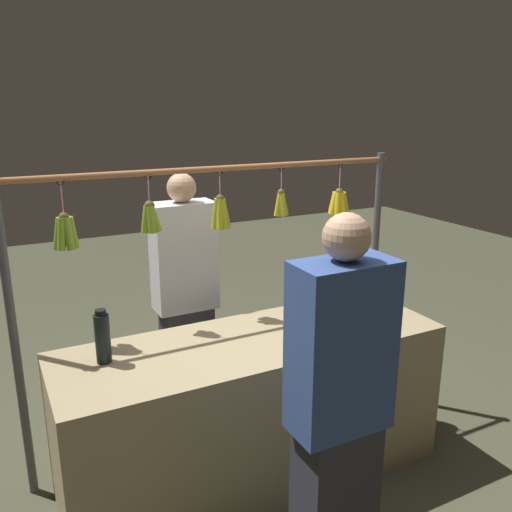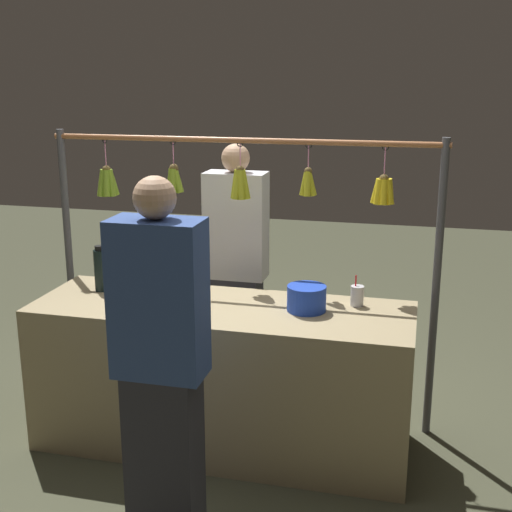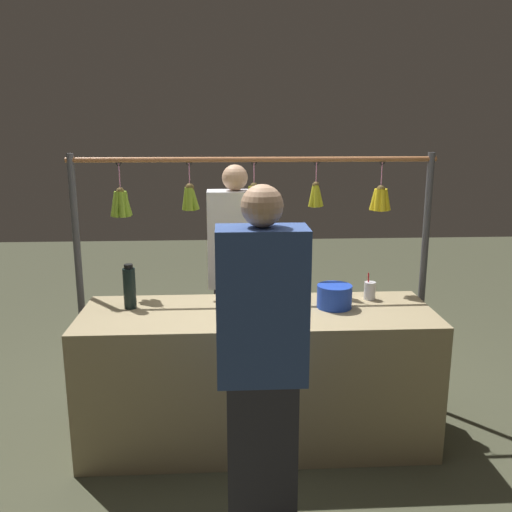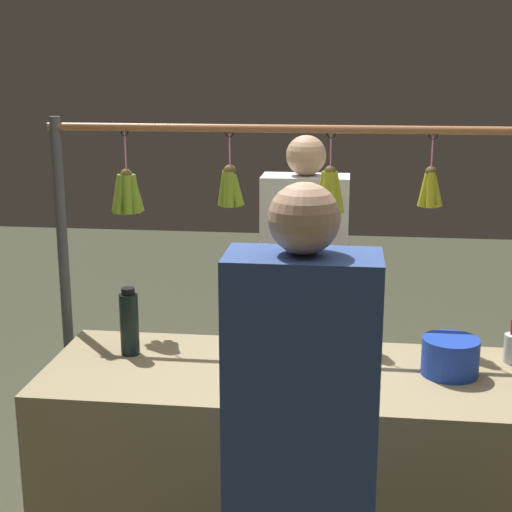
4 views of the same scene
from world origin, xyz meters
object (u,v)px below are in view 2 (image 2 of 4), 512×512
at_px(water_bottle, 100,269).
at_px(drink_cup, 357,296).
at_px(customer_person, 161,367).
at_px(blue_bucket, 307,298).
at_px(vendor_person, 236,272).

distance_m(water_bottle, drink_cup, 1.44).
distance_m(drink_cup, customer_person, 1.22).
height_order(blue_bucket, drink_cup, drink_cup).
bearing_deg(vendor_person, customer_person, 93.20).
xyz_separation_m(water_bottle, customer_person, (-0.71, 0.88, -0.14)).
bearing_deg(water_bottle, customer_person, 128.83).
distance_m(blue_bucket, customer_person, 0.96).
xyz_separation_m(vendor_person, customer_person, (-0.08, 1.49, 0.01)).
xyz_separation_m(water_bottle, drink_cup, (-1.44, -0.09, -0.07)).
height_order(water_bottle, drink_cup, water_bottle).
distance_m(water_bottle, customer_person, 1.14).
relative_size(vendor_person, customer_person, 0.99).
bearing_deg(blue_bucket, water_bottle, -2.59).
height_order(blue_bucket, customer_person, customer_person).
bearing_deg(customer_person, blue_bucket, -120.10).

